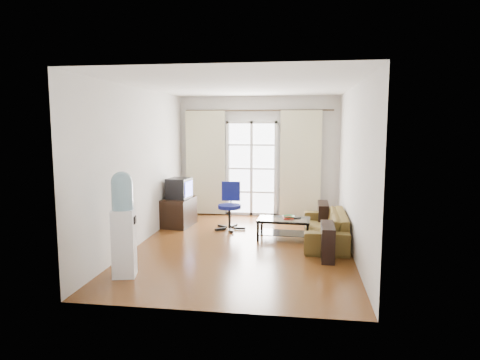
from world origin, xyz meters
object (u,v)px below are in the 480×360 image
object	(u,v)px
coffee_table	(284,226)
crt_tv	(178,188)
sofa	(325,227)
water_cooler	(123,222)
tv_stand	(179,212)
task_chair	(230,216)

from	to	relation	value
coffee_table	crt_tv	distance (m)	2.36
coffee_table	sofa	bearing A→B (deg)	-6.59
crt_tv	water_cooler	distance (m)	2.96
tv_stand	task_chair	size ratio (longest dim) A/B	0.84
tv_stand	water_cooler	world-z (taller)	water_cooler
coffee_table	crt_tv	world-z (taller)	crt_tv
water_cooler	coffee_table	bearing A→B (deg)	33.78
sofa	tv_stand	size ratio (longest dim) A/B	2.37
sofa	crt_tv	world-z (taller)	crt_tv
sofa	water_cooler	distance (m)	3.57
crt_tv	task_chair	xyz separation A→B (m)	(1.08, -0.13, -0.51)
tv_stand	crt_tv	world-z (taller)	crt_tv
tv_stand	task_chair	distance (m)	1.09
sofa	task_chair	bearing A→B (deg)	-110.15
crt_tv	coffee_table	bearing A→B (deg)	-9.92
sofa	coffee_table	world-z (taller)	sofa
sofa	tv_stand	distance (m)	3.02
coffee_table	tv_stand	size ratio (longest dim) A/B	1.23
tv_stand	crt_tv	bearing A→B (deg)	-58.99
sofa	coffee_table	xyz separation A→B (m)	(-0.73, 0.08, -0.03)
crt_tv	water_cooler	bearing A→B (deg)	-79.40
coffee_table	tv_stand	bearing A→B (deg)	161.21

